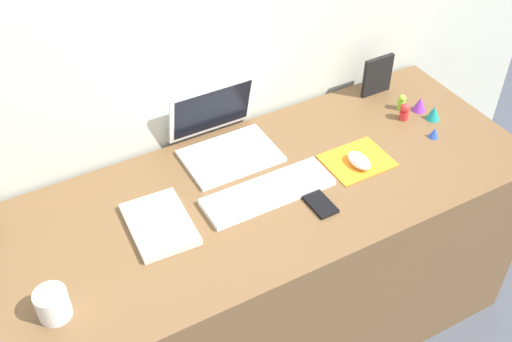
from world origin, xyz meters
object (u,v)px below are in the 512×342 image
(toy_figurine_red, at_px, (405,111))
(cell_phone, at_px, (318,202))
(toy_figurine_purple, at_px, (420,104))
(toy_figurine_lime, at_px, (402,102))
(notebook_pad, at_px, (160,224))
(toy_figurine_blue, at_px, (434,133))
(laptop, at_px, (222,135))
(picture_frame, at_px, (377,76))
(toy_figurine_teal, at_px, (434,113))
(coffee_mug, at_px, (53,304))
(mouse, at_px, (359,161))
(keyboard, at_px, (268,192))

(toy_figurine_red, bearing_deg, cell_phone, -156.88)
(toy_figurine_purple, bearing_deg, toy_figurine_lime, 143.20)
(notebook_pad, distance_m, toy_figurine_purple, 1.03)
(toy_figurine_blue, distance_m, toy_figurine_purple, 0.16)
(cell_phone, height_order, toy_figurine_lime, toy_figurine_lime)
(laptop, bearing_deg, toy_figurine_blue, -24.35)
(picture_frame, bearing_deg, laptop, -178.64)
(toy_figurine_red, bearing_deg, laptop, 165.47)
(toy_figurine_lime, bearing_deg, laptop, 170.45)
(laptop, height_order, cell_phone, laptop)
(toy_figurine_lime, height_order, toy_figurine_teal, toy_figurine_lime)
(picture_frame, bearing_deg, toy_figurine_red, -93.61)
(picture_frame, height_order, coffee_mug, picture_frame)
(laptop, xyz_separation_m, toy_figurine_purple, (0.71, -0.15, -0.03))
(laptop, bearing_deg, toy_figurine_teal, -16.56)
(cell_phone, xyz_separation_m, toy_figurine_teal, (0.58, 0.16, 0.02))
(toy_figurine_blue, bearing_deg, laptop, 155.65)
(toy_figurine_teal, distance_m, toy_figurine_red, 0.10)
(picture_frame, xyz_separation_m, toy_figurine_purple, (0.07, -0.16, -0.05))
(coffee_mug, bearing_deg, notebook_pad, 24.39)
(toy_figurine_lime, bearing_deg, toy_figurine_teal, -59.88)
(toy_figurine_blue, bearing_deg, toy_figurine_teal, 50.67)
(notebook_pad, height_order, toy_figurine_blue, toy_figurine_blue)
(coffee_mug, relative_size, toy_figurine_purple, 1.58)
(notebook_pad, bearing_deg, cell_phone, -14.35)
(toy_figurine_blue, distance_m, toy_figurine_teal, 0.11)
(cell_phone, bearing_deg, toy_figurine_red, 22.09)
(toy_figurine_lime, bearing_deg, cell_phone, -153.34)
(mouse, relative_size, toy_figurine_lime, 1.64)
(toy_figurine_red, bearing_deg, notebook_pad, -175.78)
(toy_figurine_teal, bearing_deg, toy_figurine_lime, 120.12)
(cell_phone, xyz_separation_m, toy_figurine_lime, (0.52, 0.26, 0.03))
(picture_frame, xyz_separation_m, toy_figurine_red, (-0.01, -0.18, -0.04))
(keyboard, xyz_separation_m, notebook_pad, (-0.34, 0.03, 0.00))
(toy_figurine_purple, bearing_deg, laptop, 168.13)
(cell_phone, bearing_deg, laptop, 108.42)
(toy_figurine_blue, relative_size, toy_figurine_red, 0.58)
(mouse, distance_m, toy_figurine_blue, 0.31)
(toy_figurine_red, bearing_deg, toy_figurine_purple, 9.58)
(laptop, distance_m, toy_figurine_red, 0.65)
(notebook_pad, xyz_separation_m, toy_figurine_red, (0.95, 0.07, 0.02))
(mouse, distance_m, coffee_mug, 1.01)
(laptop, height_order, coffee_mug, laptop)
(toy_figurine_blue, distance_m, toy_figurine_lime, 0.18)
(keyboard, xyz_separation_m, toy_figurine_red, (0.61, 0.10, 0.02))
(laptop, bearing_deg, keyboard, -85.80)
(notebook_pad, height_order, toy_figurine_red, toy_figurine_red)
(picture_frame, bearing_deg, toy_figurine_teal, -71.18)
(coffee_mug, bearing_deg, mouse, 5.56)
(coffee_mug, height_order, toy_figurine_lime, coffee_mug)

